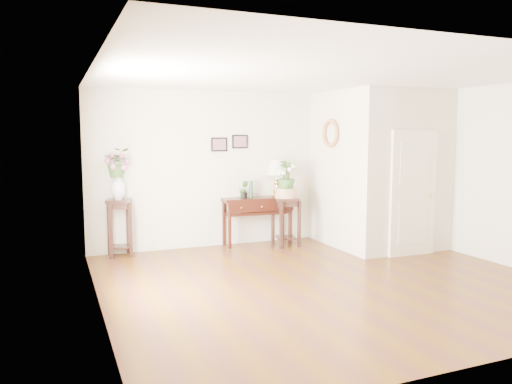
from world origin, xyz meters
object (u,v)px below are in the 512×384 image
table_lamp (277,178)px  plant_stand_a (120,228)px  console_table (257,221)px  plant_stand_b (286,222)px

table_lamp → plant_stand_a: table_lamp is taller
console_table → plant_stand_a: bearing=-177.8°
table_lamp → console_table: bearing=180.0°
console_table → plant_stand_b: (0.43, -0.34, 0.01)m
console_table → table_lamp: bearing=2.2°
console_table → plant_stand_a: (-2.49, 0.00, 0.04)m
plant_stand_b → console_table: bearing=141.4°
table_lamp → plant_stand_a: size_ratio=0.73×
table_lamp → plant_stand_b: (0.03, -0.34, -0.78)m
plant_stand_a → plant_stand_b: plant_stand_a is taller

